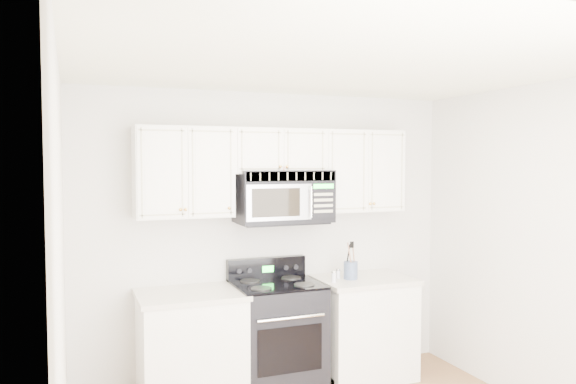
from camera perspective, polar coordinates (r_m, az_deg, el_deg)
name	(u,v)px	position (r m, az deg, el deg)	size (l,w,h in m)	color
room	(364,271)	(3.56, 7.69, -7.97)	(3.51, 3.51, 2.61)	brown
base_cabinet_left	(191,352)	(4.84, -9.83, -15.69)	(0.86, 0.65, 0.92)	white
base_cabinet_right	(363,330)	(5.37, 7.65, -13.76)	(0.86, 0.65, 0.92)	white
range	(277,334)	(5.02, -1.17, -14.26)	(0.73, 0.67, 1.11)	black
upper_cabinets	(276,167)	(4.94, -1.20, 2.54)	(2.44, 0.37, 0.75)	white
microwave	(283,196)	(4.92, -0.47, -0.43)	(0.83, 0.46, 0.46)	black
utensil_crock	(351,270)	(5.15, 6.38, -7.86)	(0.13, 0.13, 0.34)	#4D628F
shaker_salt	(334,277)	(5.00, 4.68, -8.56)	(0.04, 0.04, 0.10)	silver
shaker_pepper	(338,274)	(5.16, 5.12, -8.27)	(0.04, 0.04, 0.09)	silver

